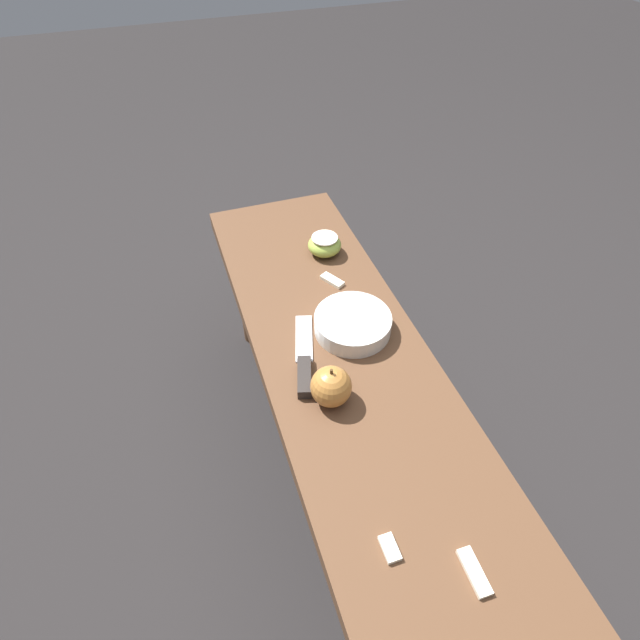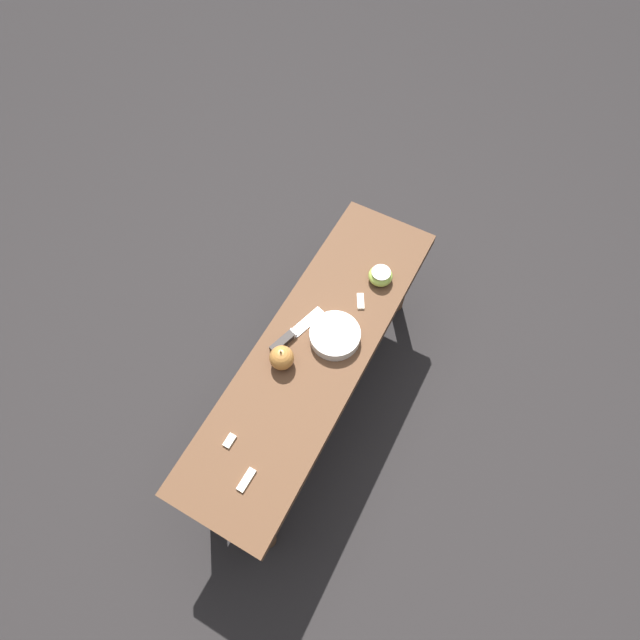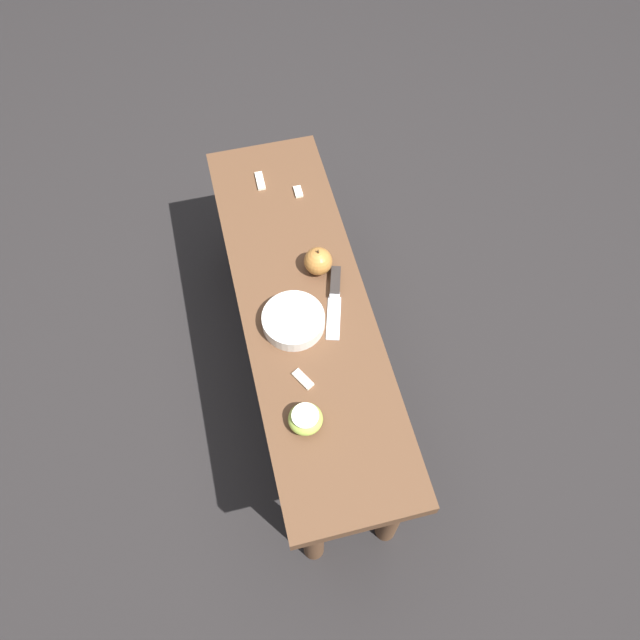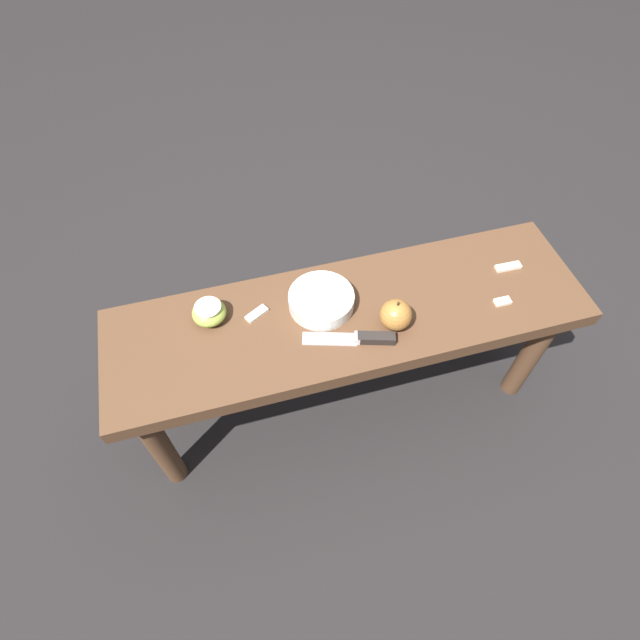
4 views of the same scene
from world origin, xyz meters
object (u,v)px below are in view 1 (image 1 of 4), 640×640
apple_cut (325,245)px  wooden_bench (344,378)px  knife (304,365)px  bowl (353,324)px  apple_whole (331,386)px

apple_cut → wooden_bench: bearing=-12.2°
knife → bowl: size_ratio=1.34×
apple_cut → bowl: bearing=-6.7°
wooden_bench → knife: 0.11m
apple_cut → bowl: (0.25, -0.03, -0.00)m
knife → apple_whole: 0.09m
bowl → apple_whole: bearing=-33.9°
wooden_bench → apple_whole: bearing=-34.4°
knife → wooden_bench: bearing=-70.3°
apple_cut → apple_whole: bearing=-17.7°
apple_whole → apple_cut: apple_whole is taller
knife → bowl: bowl is taller
bowl → apple_cut: bearing=173.3°
apple_whole → apple_cut: 0.41m
wooden_bench → apple_whole: 0.15m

